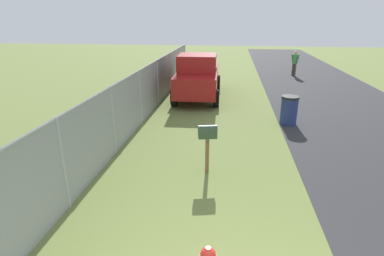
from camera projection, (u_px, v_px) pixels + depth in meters
name	position (u px, v px, depth m)	size (l,w,h in m)	color
mailbox	(208.00, 135.00, 7.47)	(0.29, 0.48, 1.24)	brown
pickup_truck	(198.00, 75.00, 14.52)	(5.19, 2.20, 2.09)	maroon
trash_bin	(289.00, 110.00, 11.08)	(0.62, 0.62, 1.04)	navy
pedestrian	(295.00, 62.00, 20.09)	(0.35, 0.47, 1.59)	#4C4238
fence_section	(150.00, 87.00, 12.24)	(18.76, 0.07, 1.95)	#9EA3A8
litter_wrapper_by_mailbox	(201.00, 136.00, 10.10)	(0.12, 0.08, 0.01)	silver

